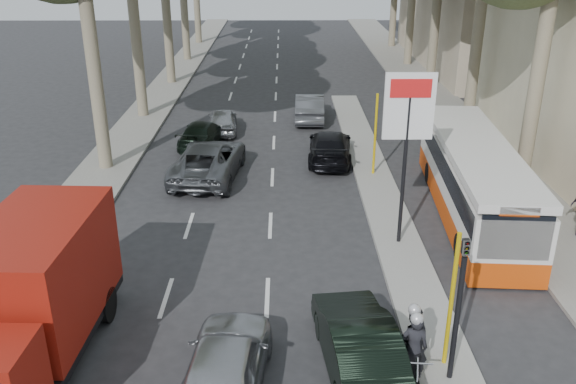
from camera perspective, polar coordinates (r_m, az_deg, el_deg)
name	(u,v)px	position (r m, az deg, el deg)	size (l,w,h in m)	color
ground	(302,342)	(15.46, 1.31, -13.82)	(120.00, 120.00, 0.00)	#28282B
sidewalk_right	(428,93)	(39.52, 12.94, 9.02)	(3.20, 70.00, 0.12)	gray
median_left	(170,83)	(42.08, -10.96, 10.02)	(2.40, 64.00, 0.12)	gray
traffic_island	(373,175)	(25.37, 7.94, 1.59)	(1.50, 26.00, 0.16)	gray
billboard	(407,136)	(18.60, 11.06, 5.20)	(1.50, 12.10, 5.60)	yellow
traffic_light_island	(461,287)	(13.33, 15.87, -8.56)	(0.16, 0.41, 3.60)	black
silver_hatchback	(225,368)	(13.57, -5.96, -16.07)	(1.76, 4.36, 1.49)	#AAADB3
dark_hatchback	(358,343)	(14.33, 6.58, -13.84)	(1.50, 4.31, 1.42)	black
queue_car_a	(209,160)	(25.08, -7.44, 2.97)	(2.45, 5.31, 1.48)	#515459
queue_car_b	(330,146)	(26.86, 3.94, 4.30)	(1.83, 4.51, 1.31)	black
queue_car_c	(222,120)	(30.97, -6.15, 6.68)	(1.43, 3.54, 1.21)	#94979B
queue_car_d	(310,107)	(32.86, 2.03, 7.95)	(1.50, 4.30, 1.42)	#53565C
queue_car_e	(202,134)	(28.99, -8.02, 5.43)	(1.67, 4.11, 1.19)	black
red_truck	(31,297)	(15.05, -22.94, -9.02)	(2.61, 6.28, 3.30)	black
city_bus	(474,178)	(22.17, 17.01, 1.23)	(2.92, 10.26, 2.67)	#D4440B
motorcycle	(413,345)	(14.22, 11.58, -13.88)	(0.81, 2.17, 1.85)	black
pedestrian_far	(469,145)	(27.36, 16.60, 4.25)	(1.00, 0.44, 1.55)	#716054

